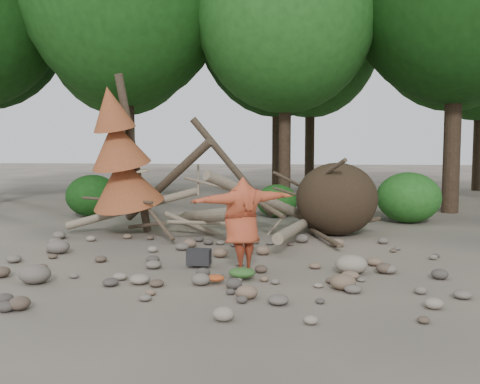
# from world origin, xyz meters

# --- Properties ---
(ground) EXTENTS (120.00, 120.00, 0.00)m
(ground) POSITION_xyz_m (0.00, 0.00, 0.00)
(ground) COLOR #514C44
(ground) RESTS_ON ground
(deadfall_pile) EXTENTS (8.55, 5.24, 3.30)m
(deadfall_pile) POSITION_xyz_m (2.02, 4.24, 0.95)
(deadfall_pile) COLOR #332619
(deadfall_pile) RESTS_ON ground
(dead_conifer) EXTENTS (2.06, 2.16, 4.35)m
(dead_conifer) POSITION_xyz_m (-3.12, 3.37, 2.11)
(dead_conifer) COLOR #4C3F30
(dead_conifer) RESTS_ON ground
(forest_backdrop) EXTENTS (33.68, 19.18, 15.68)m
(forest_backdrop) POSITION_xyz_m (-1.01, 13.89, 8.87)
(forest_backdrop) COLOR #38281C
(forest_backdrop) RESTS_ON ground
(bush_left) EXTENTS (1.80, 1.80, 1.44)m
(bush_left) POSITION_xyz_m (-5.50, 7.20, 0.72)
(bush_left) COLOR #154512
(bush_left) RESTS_ON ground
(bush_mid) EXTENTS (1.40, 1.40, 1.12)m
(bush_mid) POSITION_xyz_m (0.80, 7.80, 0.56)
(bush_mid) COLOR #1D5819
(bush_mid) RESTS_ON ground
(bush_right) EXTENTS (2.00, 2.00, 1.60)m
(bush_right) POSITION_xyz_m (5.00, 7.00, 0.80)
(bush_right) COLOR #256820
(bush_right) RESTS_ON ground
(frisbee_thrower) EXTENTS (3.04, 1.76, 1.93)m
(frisbee_thrower) POSITION_xyz_m (0.56, -0.45, 0.97)
(frisbee_thrower) COLOR #AD4327
(frisbee_thrower) RESTS_ON ground
(backpack) EXTENTS (0.47, 0.31, 0.31)m
(backpack) POSITION_xyz_m (-0.36, 0.05, 0.15)
(backpack) COLOR black
(backpack) RESTS_ON ground
(cloth_green) EXTENTS (0.48, 0.40, 0.18)m
(cloth_green) POSITION_xyz_m (0.61, -0.87, 0.09)
(cloth_green) COLOR #2F5C24
(cloth_green) RESTS_ON ground
(cloth_orange) EXTENTS (0.32, 0.26, 0.12)m
(cloth_orange) POSITION_xyz_m (0.18, -1.18, 0.06)
(cloth_orange) COLOR #A6431C
(cloth_orange) RESTS_ON ground
(boulder_front_left) EXTENTS (0.56, 0.51, 0.34)m
(boulder_front_left) POSITION_xyz_m (-3.00, -1.53, 0.17)
(boulder_front_left) COLOR #655D54
(boulder_front_left) RESTS_ON ground
(boulder_front_right) EXTENTS (0.44, 0.40, 0.27)m
(boulder_front_right) POSITION_xyz_m (2.39, -1.29, 0.13)
(boulder_front_right) COLOR brown
(boulder_front_right) RESTS_ON ground
(boulder_mid_right) EXTENTS (0.61, 0.55, 0.37)m
(boulder_mid_right) POSITION_xyz_m (2.63, -0.13, 0.18)
(boulder_mid_right) COLOR gray
(boulder_mid_right) RESTS_ON ground
(boulder_mid_left) EXTENTS (0.52, 0.47, 0.31)m
(boulder_mid_left) POSITION_xyz_m (-3.79, 1.02, 0.16)
(boulder_mid_left) COLOR #685F57
(boulder_mid_left) RESTS_ON ground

